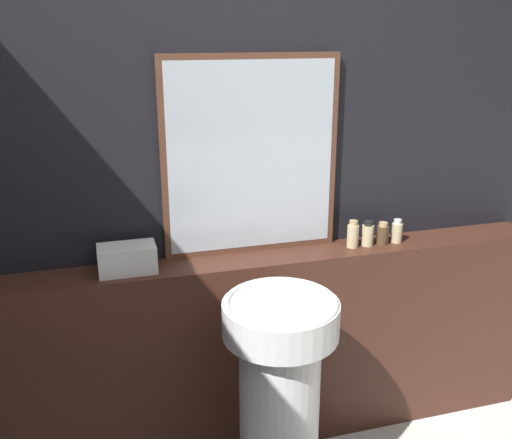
{
  "coord_description": "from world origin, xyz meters",
  "views": [
    {
      "loc": [
        -0.61,
        -0.68,
        1.86
      ],
      "look_at": [
        -0.01,
        1.39,
        1.14
      ],
      "focal_mm": 40.0,
      "sensor_mm": 36.0,
      "label": 1
    }
  ],
  "objects_px": {
    "mirror": "(251,157)",
    "towel_stack": "(127,259)",
    "pedestal_sink": "(279,397)",
    "shampoo_bottle": "(353,235)",
    "body_wash_bottle": "(397,232)",
    "lotion_bottle": "(383,234)",
    "conditioner_bottle": "(368,234)"
  },
  "relations": [
    {
      "from": "lotion_bottle",
      "to": "towel_stack",
      "type": "bearing_deg",
      "value": 180.0
    },
    {
      "from": "mirror",
      "to": "towel_stack",
      "type": "distance_m",
      "value": 0.66
    },
    {
      "from": "mirror",
      "to": "body_wash_bottle",
      "type": "bearing_deg",
      "value": -7.38
    },
    {
      "from": "mirror",
      "to": "body_wash_bottle",
      "type": "relative_size",
      "value": 7.67
    },
    {
      "from": "pedestal_sink",
      "to": "conditioner_bottle",
      "type": "distance_m",
      "value": 0.84
    },
    {
      "from": "pedestal_sink",
      "to": "towel_stack",
      "type": "height_order",
      "value": "towel_stack"
    },
    {
      "from": "body_wash_bottle",
      "to": "conditioner_bottle",
      "type": "bearing_deg",
      "value": 180.0
    },
    {
      "from": "body_wash_bottle",
      "to": "lotion_bottle",
      "type": "bearing_deg",
      "value": 180.0
    },
    {
      "from": "towel_stack",
      "to": "conditioner_bottle",
      "type": "relative_size",
      "value": 1.98
    },
    {
      "from": "mirror",
      "to": "shampoo_bottle",
      "type": "height_order",
      "value": "mirror"
    },
    {
      "from": "body_wash_bottle",
      "to": "mirror",
      "type": "bearing_deg",
      "value": 172.62
    },
    {
      "from": "shampoo_bottle",
      "to": "body_wash_bottle",
      "type": "height_order",
      "value": "shampoo_bottle"
    },
    {
      "from": "pedestal_sink",
      "to": "conditioner_bottle",
      "type": "relative_size",
      "value": 8.09
    },
    {
      "from": "pedestal_sink",
      "to": "body_wash_bottle",
      "type": "bearing_deg",
      "value": 31.33
    },
    {
      "from": "mirror",
      "to": "towel_stack",
      "type": "relative_size",
      "value": 3.67
    },
    {
      "from": "mirror",
      "to": "body_wash_bottle",
      "type": "distance_m",
      "value": 0.77
    },
    {
      "from": "conditioner_bottle",
      "to": "body_wash_bottle",
      "type": "bearing_deg",
      "value": 0.0
    },
    {
      "from": "shampoo_bottle",
      "to": "body_wash_bottle",
      "type": "bearing_deg",
      "value": 0.0
    },
    {
      "from": "towel_stack",
      "to": "mirror",
      "type": "bearing_deg",
      "value": 9.04
    },
    {
      "from": "pedestal_sink",
      "to": "mirror",
      "type": "relative_size",
      "value": 1.11
    },
    {
      "from": "pedestal_sink",
      "to": "body_wash_bottle",
      "type": "height_order",
      "value": "body_wash_bottle"
    },
    {
      "from": "shampoo_bottle",
      "to": "lotion_bottle",
      "type": "height_order",
      "value": "shampoo_bottle"
    },
    {
      "from": "conditioner_bottle",
      "to": "towel_stack",
      "type": "bearing_deg",
      "value": 180.0
    },
    {
      "from": "conditioner_bottle",
      "to": "body_wash_bottle",
      "type": "height_order",
      "value": "conditioner_bottle"
    },
    {
      "from": "lotion_bottle",
      "to": "body_wash_bottle",
      "type": "relative_size",
      "value": 0.93
    },
    {
      "from": "body_wash_bottle",
      "to": "pedestal_sink",
      "type": "bearing_deg",
      "value": -148.67
    },
    {
      "from": "shampoo_bottle",
      "to": "towel_stack",
      "type": "bearing_deg",
      "value": 180.0
    },
    {
      "from": "conditioner_bottle",
      "to": "body_wash_bottle",
      "type": "distance_m",
      "value": 0.15
    },
    {
      "from": "pedestal_sink",
      "to": "mirror",
      "type": "xyz_separation_m",
      "value": [
        0.04,
        0.51,
        0.82
      ]
    },
    {
      "from": "shampoo_bottle",
      "to": "lotion_bottle",
      "type": "distance_m",
      "value": 0.15
    },
    {
      "from": "towel_stack",
      "to": "shampoo_bottle",
      "type": "bearing_deg",
      "value": 0.0
    },
    {
      "from": "pedestal_sink",
      "to": "shampoo_bottle",
      "type": "distance_m",
      "value": 0.79
    }
  ]
}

